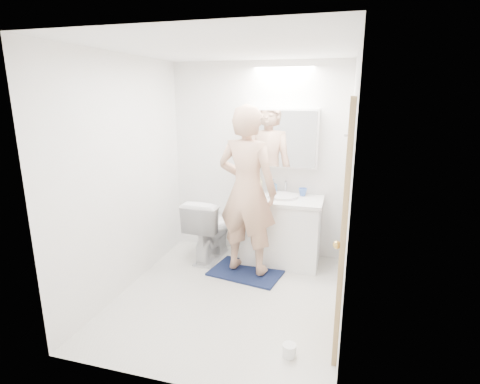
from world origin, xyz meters
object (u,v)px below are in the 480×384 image
(person, at_px, (247,191))
(toothbrush_cup, at_px, (303,192))
(vanity_cabinet, at_px, (281,232))
(soap_bottle_b, at_px, (273,186))
(soap_bottle_a, at_px, (260,184))
(medicine_cabinet, at_px, (281,138))
(toilet_paper_roll, at_px, (289,350))
(toilet, at_px, (210,228))

(person, relative_size, toothbrush_cup, 18.46)
(vanity_cabinet, relative_size, toothbrush_cup, 8.89)
(soap_bottle_b, height_order, toothbrush_cup, soap_bottle_b)
(vanity_cabinet, xyz_separation_m, person, (-0.33, -0.40, 0.59))
(toothbrush_cup, bearing_deg, vanity_cabinet, -143.89)
(soap_bottle_a, bearing_deg, person, -91.38)
(medicine_cabinet, height_order, soap_bottle_b, medicine_cabinet)
(person, bearing_deg, vanity_cabinet, -119.01)
(soap_bottle_b, bearing_deg, vanity_cabinet, -49.59)
(medicine_cabinet, height_order, toilet_paper_roll, medicine_cabinet)
(person, bearing_deg, soap_bottle_b, -96.59)
(toilet, bearing_deg, vanity_cabinet, -169.34)
(medicine_cabinet, xyz_separation_m, toilet_paper_roll, (0.43, -1.90, -1.45))
(person, relative_size, soap_bottle_a, 8.63)
(toothbrush_cup, height_order, toilet_paper_roll, toothbrush_cup)
(vanity_cabinet, height_order, toothbrush_cup, toothbrush_cup)
(toilet, xyz_separation_m, toothbrush_cup, (1.10, 0.28, 0.47))
(toilet, bearing_deg, toilet_paper_roll, 131.35)
(medicine_cabinet, bearing_deg, soap_bottle_b, -159.97)
(medicine_cabinet, bearing_deg, person, -112.71)
(soap_bottle_a, bearing_deg, soap_bottle_b, 10.54)
(soap_bottle_a, bearing_deg, toilet_paper_roll, -69.84)
(toilet, distance_m, soap_bottle_b, 0.94)
(toilet, xyz_separation_m, soap_bottle_b, (0.72, 0.30, 0.51))
(vanity_cabinet, relative_size, person, 0.48)
(vanity_cabinet, distance_m, soap_bottle_a, 0.64)
(soap_bottle_b, bearing_deg, toothbrush_cup, -3.07)
(soap_bottle_b, bearing_deg, soap_bottle_a, -169.46)
(toilet, relative_size, toothbrush_cup, 7.83)
(toilet, bearing_deg, person, 155.48)
(toilet, height_order, soap_bottle_a, soap_bottle_a)
(medicine_cabinet, relative_size, person, 0.47)
(vanity_cabinet, xyz_separation_m, toilet, (-0.88, -0.11, 0.01))
(medicine_cabinet, distance_m, soap_bottle_b, 0.60)
(medicine_cabinet, relative_size, toilet_paper_roll, 8.00)
(toothbrush_cup, bearing_deg, person, -134.14)
(person, xyz_separation_m, soap_bottle_b, (0.17, 0.58, -0.07))
(toothbrush_cup, bearing_deg, toilet, -165.93)
(toilet, distance_m, soap_bottle_a, 0.82)
(medicine_cabinet, bearing_deg, toothbrush_cup, -9.77)
(toilet, xyz_separation_m, person, (0.55, -0.29, 0.59))
(vanity_cabinet, xyz_separation_m, soap_bottle_a, (-0.31, 0.15, 0.54))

